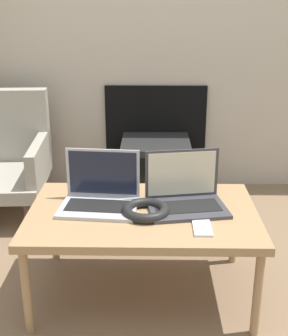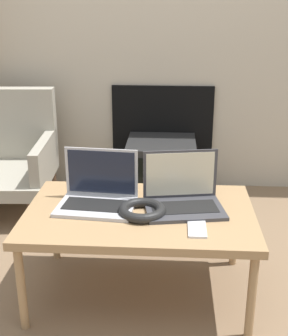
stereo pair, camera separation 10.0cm
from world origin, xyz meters
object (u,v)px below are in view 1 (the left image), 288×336
object	(u,v)px
laptop_left	(100,194)
laptop_right	(185,195)
headphones	(146,210)
tv	(156,170)
phone	(202,227)

from	to	relation	value
laptop_left	laptop_right	size ratio (longest dim) A/B	0.96
laptop_right	headphones	distance (m)	0.20
laptop_left	tv	world-z (taller)	laptop_left
phone	tv	size ratio (longest dim) A/B	0.33
phone	tv	bearing A→B (deg)	98.06
laptop_right	phone	distance (m)	0.23
laptop_right	laptop_left	bearing A→B (deg)	170.22
laptop_right	tv	distance (m)	1.10
phone	tv	world-z (taller)	phone
laptop_right	tv	xyz separation A→B (m)	(-0.12, 1.06, -0.27)
headphones	phone	size ratio (longest dim) A/B	1.38
laptop_left	laptop_right	bearing A→B (deg)	4.95
laptop_right	headphones	size ratio (longest dim) A/B	1.82
tv	laptop_right	bearing A→B (deg)	-83.28
headphones	tv	xyz separation A→B (m)	(0.05, 1.15, -0.24)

